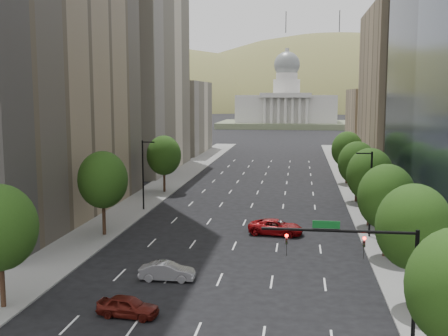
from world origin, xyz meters
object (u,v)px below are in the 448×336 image
at_px(capitol, 286,108).
at_px(car_red_far, 276,227).
at_px(car_maroon, 128,306).
at_px(car_silver, 167,271).
at_px(traffic_signal, 373,259).

height_order(capitol, car_red_far, capitol).
relative_size(capitol, car_maroon, 14.39).
bearing_deg(car_silver, traffic_signal, -124.51).
bearing_deg(car_silver, car_maroon, 171.18).
bearing_deg(traffic_signal, car_silver, 147.66).
bearing_deg(car_red_far, capitol, 8.55).
height_order(traffic_signal, car_red_far, traffic_signal).
bearing_deg(capitol, car_maroon, -91.31).
distance_m(car_maroon, car_red_far, 24.82).
xyz_separation_m(car_silver, car_red_far, (7.98, 15.73, 0.07)).
height_order(capitol, car_maroon, capitol).
distance_m(capitol, car_silver, 210.61).
height_order(car_silver, car_red_far, car_red_far).
bearing_deg(car_maroon, car_red_far, -14.46).
distance_m(car_maroon, car_silver, 7.50).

